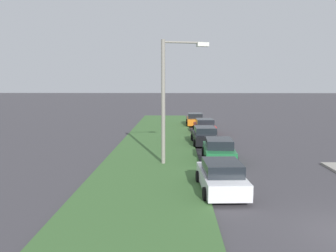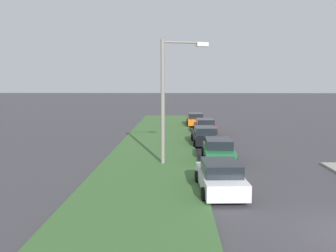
{
  "view_description": "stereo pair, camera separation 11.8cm",
  "coord_description": "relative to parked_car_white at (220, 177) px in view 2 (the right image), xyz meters",
  "views": [
    {
      "loc": [
        -11.04,
        6.02,
        5.02
      ],
      "look_at": [
        16.5,
        6.62,
        1.53
      ],
      "focal_mm": 37.12,
      "sensor_mm": 36.0,
      "label": 1
    },
    {
      "loc": [
        -11.03,
        5.9,
        5.02
      ],
      "look_at": [
        16.5,
        6.62,
        1.53
      ],
      "focal_mm": 37.12,
      "sensor_mm": 36.0,
      "label": 2
    }
  ],
  "objects": [
    {
      "name": "streetlight",
      "position": [
        5.26,
        2.5,
        3.67
      ],
      "size": [
        0.88,
        2.85,
        7.5
      ],
      "color": "gray",
      "rests_on": "ground"
    },
    {
      "name": "parked_car_black",
      "position": [
        12.21,
        -0.25,
        0.0
      ],
      "size": [
        4.35,
        2.12,
        1.47
      ],
      "rotation": [
        0.0,
        0.0,
        0.03
      ],
      "color": "black",
      "rests_on": "ground"
    },
    {
      "name": "grass_median",
      "position": [
        5.55,
        3.62,
        -0.66
      ],
      "size": [
        60.0,
        6.0,
        0.12
      ],
      "primitive_type": "cube",
      "color": "#3D6633",
      "rests_on": "ground"
    },
    {
      "name": "parked_car_green",
      "position": [
        6.28,
        -0.65,
        0.0
      ],
      "size": [
        4.35,
        2.12,
        1.47
      ],
      "rotation": [
        0.0,
        0.0,
        -0.03
      ],
      "color": "#1E6B38",
      "rests_on": "ground"
    },
    {
      "name": "parked_car_orange",
      "position": [
        24.47,
        -0.14,
        0.0
      ],
      "size": [
        4.32,
        2.06,
        1.47
      ],
      "rotation": [
        0.0,
        0.0,
        -0.01
      ],
      "color": "orange",
      "rests_on": "ground"
    },
    {
      "name": "parked_car_white",
      "position": [
        0.0,
        0.0,
        0.0
      ],
      "size": [
        4.38,
        2.18,
        1.47
      ],
      "rotation": [
        0.0,
        0.0,
        0.05
      ],
      "color": "silver",
      "rests_on": "ground"
    },
    {
      "name": "parked_car_red",
      "position": [
        18.22,
        -0.72,
        0.0
      ],
      "size": [
        4.36,
        2.13,
        1.47
      ],
      "rotation": [
        0.0,
        0.0,
        0.03
      ],
      "color": "red",
      "rests_on": "ground"
    }
  ]
}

